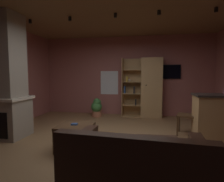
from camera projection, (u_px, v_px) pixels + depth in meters
floor at (108, 145)px, 3.73m from camera, size 5.81×5.84×0.02m
wall_back at (125, 76)px, 6.50m from camera, size 5.93×0.06×2.73m
ceiling at (108, 4)px, 3.49m from camera, size 5.81×5.84×0.02m
window_pane_back at (109, 83)px, 6.59m from camera, size 0.63×0.01×0.83m
stone_fireplace at (5, 83)px, 4.10m from camera, size 0.94×0.78×2.73m
bookshelf_cabinet at (149, 88)px, 6.11m from camera, size 1.31×0.41×1.96m
leather_couch at (134, 173)px, 2.06m from camera, size 1.57×1.02×0.84m
coffee_table at (75, 130)px, 3.43m from camera, size 0.62×0.60×0.47m
table_book_0 at (74, 124)px, 3.42m from camera, size 0.12×0.11×0.02m
dining_chair at (191, 113)px, 4.25m from camera, size 0.52×0.52×0.92m
potted_floor_plant at (97, 107)px, 6.24m from camera, size 0.37×0.37×0.62m
wall_mounted_tv at (168, 72)px, 6.16m from camera, size 0.83×0.06×0.47m
track_light_spot_0 at (30, 21)px, 4.34m from camera, size 0.07×0.07×0.09m
track_light_spot_1 at (70, 19)px, 4.14m from camera, size 0.07×0.07×0.09m
track_light_spot_2 at (115, 15)px, 3.91m from camera, size 0.07×0.07×0.09m
track_light_spot_3 at (159, 13)px, 3.73m from camera, size 0.07×0.07×0.09m
track_light_spot_4 at (216, 10)px, 3.57m from camera, size 0.07×0.07×0.09m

